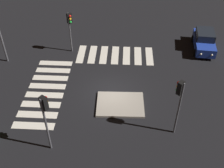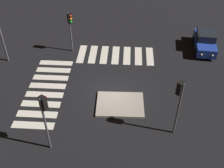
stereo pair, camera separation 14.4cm
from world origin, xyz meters
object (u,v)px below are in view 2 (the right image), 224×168
Objects in this scene: car_blue at (205,41)px; traffic_light_east at (70,23)px; traffic_light_north at (44,111)px; traffic_island at (120,104)px; traffic_light_west at (179,96)px.

car_blue is 1.08× the size of traffic_light_east.
traffic_light_north is (-0.56, 11.97, 0.29)m from traffic_light_east.
car_blue is 0.99× the size of traffic_light_north.
traffic_island is 0.85× the size of car_blue.
traffic_island is 0.83× the size of traffic_light_west.
traffic_light_north reaches higher than car_blue.
traffic_light_north is at bearing -39.08° from car_blue.
traffic_light_east is (13.43, 1.30, 2.27)m from car_blue.
traffic_light_west reaches higher than traffic_island.
traffic_island is 0.84× the size of traffic_light_north.
traffic_light_north is 0.99× the size of traffic_light_west.
traffic_island is 12.19m from car_blue.
traffic_light_east is at bearing -55.93° from traffic_island.
traffic_island is 5.77m from traffic_light_west.
car_blue is 12.50m from traffic_light_west.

